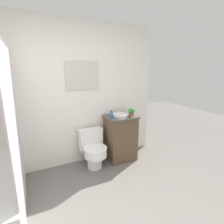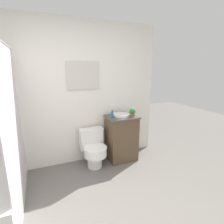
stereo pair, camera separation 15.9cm
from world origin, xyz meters
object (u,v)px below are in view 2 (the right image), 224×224
(sink, at_px, (121,115))
(potted_plant, at_px, (132,112))
(soap_bottle, at_px, (112,114))
(toilet, at_px, (94,148))

(sink, relative_size, potted_plant, 2.25)
(soap_bottle, relative_size, potted_plant, 0.87)
(sink, distance_m, potted_plant, 0.22)
(toilet, distance_m, soap_bottle, 0.68)
(toilet, bearing_deg, potted_plant, -6.56)
(sink, xyz_separation_m, soap_bottle, (-0.20, -0.05, 0.04))
(toilet, xyz_separation_m, sink, (0.56, 0.05, 0.54))
(toilet, bearing_deg, sink, 4.92)
(sink, bearing_deg, toilet, -175.08)
(toilet, distance_m, sink, 0.78)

